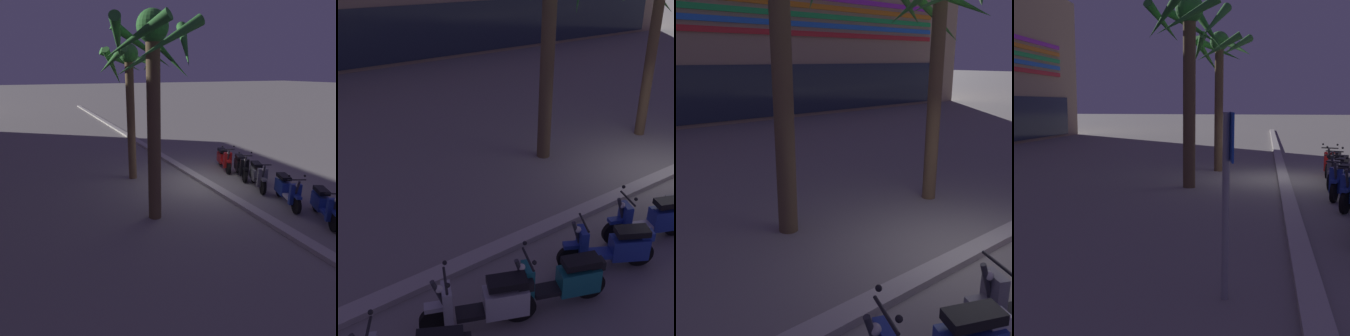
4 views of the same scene
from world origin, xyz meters
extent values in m
plane|color=gray|center=(0.00, 0.00, 0.00)|extent=(200.00, 200.00, 0.00)
cube|color=#BCB7AD|center=(0.00, 0.05, 0.06)|extent=(60.00, 0.36, 0.12)
cylinder|color=black|center=(-4.79, -1.17, 0.26)|extent=(0.50, 0.34, 0.52)
cube|color=#233D9E|center=(-4.63, -1.26, 0.55)|extent=(0.29, 0.36, 0.66)
cube|color=#233D9E|center=(-4.79, -1.17, 0.55)|extent=(0.36, 0.30, 0.08)
cylinder|color=#333338|center=(-4.70, -1.22, 0.70)|extent=(0.28, 0.20, 0.69)
cylinder|color=black|center=(-4.63, -1.26, 1.02)|extent=(0.31, 0.51, 0.04)
sphere|color=white|center=(-4.72, -1.21, 0.88)|extent=(0.12, 0.12, 0.12)
cylinder|color=black|center=(-3.53, -1.09, 0.26)|extent=(0.52, 0.29, 0.52)
cylinder|color=black|center=(-2.30, -1.61, 0.26)|extent=(0.52, 0.29, 0.52)
cube|color=silver|center=(-2.97, -1.33, 0.32)|extent=(0.66, 0.49, 0.08)
cube|color=#233D9E|center=(-2.51, -1.52, 0.44)|extent=(0.75, 0.56, 0.45)
cube|color=black|center=(-2.49, -1.53, 0.80)|extent=(0.67, 0.51, 0.12)
cube|color=#233D9E|center=(-3.37, -1.16, 0.55)|extent=(0.26, 0.37, 0.66)
cube|color=#233D9E|center=(-3.53, -1.09, 0.55)|extent=(0.36, 0.27, 0.08)
cylinder|color=#333338|center=(-3.44, -1.13, 0.70)|extent=(0.29, 0.17, 0.69)
cylinder|color=black|center=(-3.37, -1.16, 1.02)|extent=(0.25, 0.53, 0.04)
sphere|color=white|center=(-3.46, -1.12, 0.88)|extent=(0.12, 0.12, 0.12)
cube|color=silver|center=(-2.23, -1.64, 0.70)|extent=(0.30, 0.28, 0.16)
sphere|color=black|center=(-3.44, -1.39, 1.14)|extent=(0.07, 0.07, 0.07)
sphere|color=black|center=(-3.26, -0.95, 1.14)|extent=(0.07, 0.07, 0.07)
cylinder|color=black|center=(-1.88, -1.23, 0.26)|extent=(0.51, 0.31, 0.52)
cylinder|color=black|center=(-0.78, -1.73, 0.26)|extent=(0.51, 0.31, 0.52)
cube|color=black|center=(-1.38, -1.46, 0.32)|extent=(0.66, 0.50, 0.08)
cube|color=slate|center=(-0.98, -1.64, 0.44)|extent=(0.75, 0.57, 0.45)
cube|color=black|center=(-0.96, -1.65, 0.80)|extent=(0.67, 0.52, 0.12)
cube|color=slate|center=(-1.72, -1.31, 0.55)|extent=(0.27, 0.37, 0.66)
cube|color=slate|center=(-1.88, -1.23, 0.55)|extent=(0.36, 0.28, 0.08)
cylinder|color=#333338|center=(-1.79, -1.28, 0.70)|extent=(0.29, 0.18, 0.69)
cylinder|color=black|center=(-1.72, -1.31, 1.02)|extent=(0.27, 0.53, 0.04)
sphere|color=white|center=(-1.81, -1.27, 0.88)|extent=(0.12, 0.12, 0.12)
cube|color=black|center=(-0.71, -1.77, 0.70)|extent=(0.30, 0.28, 0.16)
cylinder|color=black|center=(-0.62, -1.43, 0.26)|extent=(0.52, 0.30, 0.52)
cylinder|color=black|center=(0.49, -1.93, 0.26)|extent=(0.52, 0.30, 0.52)
cube|color=black|center=(-0.11, -1.66, 0.32)|extent=(0.66, 0.50, 0.08)
cube|color=black|center=(0.29, -1.84, 0.41)|extent=(0.75, 0.57, 0.42)
cube|color=black|center=(0.31, -1.84, 0.75)|extent=(0.67, 0.52, 0.12)
cube|color=black|center=(-0.46, -1.50, 0.55)|extent=(0.27, 0.37, 0.66)
cube|color=black|center=(-0.62, -1.43, 0.55)|extent=(0.36, 0.28, 0.08)
cylinder|color=#333338|center=(-0.53, -1.47, 0.70)|extent=(0.29, 0.18, 0.69)
cylinder|color=black|center=(-0.46, -1.50, 1.02)|extent=(0.27, 0.53, 0.04)
sphere|color=white|center=(-0.55, -1.46, 0.88)|extent=(0.12, 0.12, 0.12)
cube|color=black|center=(0.56, -1.96, 0.65)|extent=(0.30, 0.28, 0.16)
sphere|color=black|center=(-0.54, -1.73, 1.14)|extent=(0.07, 0.07, 0.07)
sphere|color=black|center=(-0.34, -1.29, 1.14)|extent=(0.07, 0.07, 0.07)
cylinder|color=black|center=(0.51, -1.45, 0.26)|extent=(0.52, 0.27, 0.52)
cylinder|color=black|center=(1.74, -1.88, 0.26)|extent=(0.52, 0.27, 0.52)
cube|color=red|center=(1.08, -1.65, 0.32)|extent=(0.66, 0.46, 0.08)
cube|color=red|center=(1.53, -1.81, 0.41)|extent=(0.75, 0.53, 0.42)
cube|color=black|center=(1.55, -1.81, 0.74)|extent=(0.67, 0.48, 0.12)
cube|color=red|center=(0.68, -1.51, 0.55)|extent=(0.24, 0.37, 0.66)
cube|color=red|center=(0.51, -1.45, 0.55)|extent=(0.35, 0.26, 0.08)
cylinder|color=#333338|center=(0.61, -1.48, 0.70)|extent=(0.29, 0.16, 0.69)
cylinder|color=black|center=(0.68, -1.51, 1.02)|extent=(0.22, 0.54, 0.04)
sphere|color=white|center=(0.59, -1.47, 0.88)|extent=(0.12, 0.12, 0.12)
cube|color=red|center=(1.82, -1.90, 0.64)|extent=(0.29, 0.27, 0.16)
sphere|color=black|center=(0.62, -1.74, 1.14)|extent=(0.07, 0.07, 0.07)
sphere|color=black|center=(0.78, -1.29, 1.14)|extent=(0.07, 0.07, 0.07)
cylinder|color=#939399|center=(-10.04, 1.14, 1.20)|extent=(0.09, 0.09, 2.40)
cube|color=#1947B7|center=(-10.03, 1.09, 2.10)|extent=(0.60, 0.12, 0.60)
cube|color=white|center=(-10.03, 1.07, 2.10)|extent=(0.33, 0.06, 0.33)
cylinder|color=brown|center=(-1.99, 2.91, 2.61)|extent=(0.37, 0.37, 5.22)
sphere|color=#337A33|center=(-1.99, 2.91, 5.22)|extent=(0.82, 0.82, 0.82)
cone|color=#337A33|center=(-1.17, 2.88, 4.80)|extent=(0.35, 1.80, 1.29)
cone|color=#337A33|center=(-1.71, 3.73, 4.89)|extent=(1.86, 0.87, 1.12)
cone|color=#337A33|center=(-2.55, 3.57, 4.89)|extent=(1.60, 1.42, 1.12)
cone|color=#337A33|center=(-2.84, 2.83, 4.86)|extent=(0.44, 1.86, 1.17)
cone|color=#337A33|center=(-2.27, 2.14, 4.79)|extent=(1.77, 0.87, 1.29)
cone|color=#337A33|center=(-1.52, 2.38, 4.65)|extent=(1.39, 1.27, 1.54)
cylinder|color=brown|center=(1.67, 2.39, 2.39)|extent=(0.32, 0.32, 4.77)
sphere|color=#3D8438|center=(1.67, 2.39, 4.77)|extent=(0.70, 0.70, 0.70)
cone|color=#3D8438|center=(2.46, 2.44, 4.52)|extent=(0.39, 1.70, 0.96)
cone|color=#3D8438|center=(2.05, 2.88, 4.27)|extent=(1.30, 1.10, 1.40)
cone|color=#3D8438|center=(1.42, 3.11, 4.48)|extent=(1.66, 0.82, 1.03)
cone|color=#3D8438|center=(0.93, 2.33, 4.44)|extent=(0.40, 1.65, 1.10)
cone|color=#3D8438|center=(1.21, 1.76, 4.51)|extent=(1.52, 1.23, 0.97)
cone|color=#3D8438|center=(2.15, 1.74, 4.56)|extent=(1.55, 1.24, 0.88)
camera|label=1|loc=(-9.80, 6.03, 4.16)|focal=33.22mm
camera|label=2|loc=(-9.24, -5.34, 5.10)|focal=44.43mm
camera|label=3|loc=(-5.59, -3.31, 3.27)|focal=41.59mm
camera|label=4|loc=(-15.85, 0.67, 2.50)|focal=50.35mm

